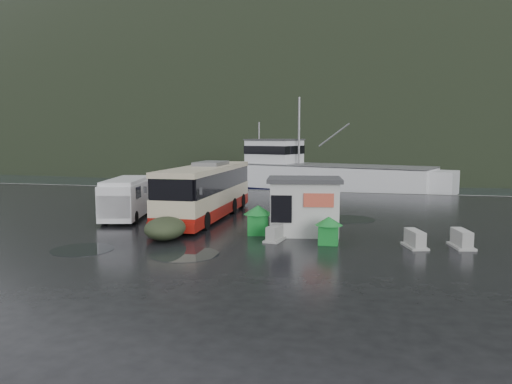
% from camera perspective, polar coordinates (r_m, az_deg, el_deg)
% --- Properties ---
extents(ground, '(160.00, 160.00, 0.00)m').
position_cam_1_polar(ground, '(26.52, -5.78, -4.42)').
color(ground, black).
rests_on(ground, ground).
extents(harbor_water, '(300.00, 180.00, 0.02)m').
position_cam_1_polar(harbor_water, '(134.94, 9.86, 4.21)').
color(harbor_water, black).
rests_on(harbor_water, ground).
extents(quay_edge, '(160.00, 0.60, 1.50)m').
position_cam_1_polar(quay_edge, '(45.67, 2.52, 0.16)').
color(quay_edge, '#999993').
rests_on(quay_edge, ground).
extents(headland, '(780.00, 540.00, 570.00)m').
position_cam_1_polar(headland, '(274.62, 13.86, 5.19)').
color(headland, black).
rests_on(headland, ground).
extents(coach_bus, '(3.39, 12.12, 3.40)m').
position_cam_1_polar(coach_bus, '(30.75, -5.64, -2.91)').
color(coach_bus, '#C3B593').
rests_on(coach_bus, ground).
extents(white_van, '(3.33, 6.18, 2.45)m').
position_cam_1_polar(white_van, '(31.16, -14.46, -2.96)').
color(white_van, silver).
rests_on(white_van, ground).
extents(waste_bin_left, '(1.25, 1.25, 1.49)m').
position_cam_1_polar(waste_bin_left, '(25.44, 0.25, -4.85)').
color(waste_bin_left, '#167E2B').
rests_on(waste_bin_left, ground).
extents(waste_bin_right, '(0.95, 0.95, 1.28)m').
position_cam_1_polar(waste_bin_right, '(23.41, 8.26, -5.90)').
color(waste_bin_right, '#167E2B').
rests_on(waste_bin_right, ground).
extents(dome_tent, '(2.40, 3.03, 1.07)m').
position_cam_1_polar(dome_tent, '(24.61, -10.31, -5.33)').
color(dome_tent, '#2D3721').
rests_on(dome_tent, ground).
extents(ticket_kiosk, '(4.07, 3.32, 2.88)m').
position_cam_1_polar(ticket_kiosk, '(25.65, 5.50, -4.78)').
color(ticket_kiosk, beige).
rests_on(ticket_kiosk, ground).
extents(jersey_barrier_a, '(0.92, 1.55, 0.73)m').
position_cam_1_polar(jersey_barrier_a, '(23.93, 2.16, -5.57)').
color(jersey_barrier_a, '#999993').
rests_on(jersey_barrier_a, ground).
extents(jersey_barrier_b, '(1.20, 1.72, 0.78)m').
position_cam_1_polar(jersey_barrier_b, '(23.61, 17.66, -6.04)').
color(jersey_barrier_b, '#999993').
rests_on(jersey_barrier_b, ground).
extents(jersey_barrier_c, '(1.11, 1.73, 0.80)m').
position_cam_1_polar(jersey_barrier_c, '(24.29, 22.40, -5.88)').
color(jersey_barrier_c, '#999993').
rests_on(jersey_barrier_c, ground).
extents(fishing_trawler, '(26.88, 13.80, 10.56)m').
position_cam_1_polar(fishing_trawler, '(53.44, 7.80, 1.02)').
color(fishing_trawler, silver).
rests_on(fishing_trawler, ground).
extents(puddles, '(13.90, 13.90, 0.01)m').
position_cam_1_polar(puddles, '(24.80, -2.51, -5.14)').
color(puddles, black).
rests_on(puddles, ground).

